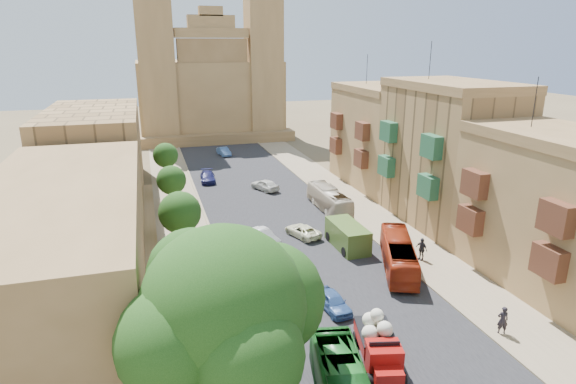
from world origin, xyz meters
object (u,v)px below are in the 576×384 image
street_tree_b (180,213)px  street_tree_d (166,155)px  car_dkblue (208,177)px  pedestrian_c (421,249)px  car_white_b (265,185)px  pedestrian_a (503,320)px  car_white_a (263,237)px  olive_pickup (347,236)px  car_blue_a (333,301)px  street_tree_c (171,180)px  car_cream (303,231)px  street_tree_a (196,288)px  red_truck (379,343)px  bus_cream_east (329,199)px  car_blue_b (224,151)px  bus_red_east (398,254)px  ficus_tree (226,312)px  church (209,86)px

street_tree_b → street_tree_d: (0.00, 24.00, -0.36)m
car_dkblue → pedestrian_c: (13.82, -28.63, 0.31)m
car_white_b → pedestrian_a: pedestrian_a is taller
car_white_a → pedestrian_c: pedestrian_c is taller
street_tree_b → olive_pickup: 14.52m
street_tree_d → car_blue_a: street_tree_d is taller
street_tree_c → car_cream: street_tree_c is taller
street_tree_d → car_cream: street_tree_d is taller
street_tree_a → car_cream: (11.00, 12.62, -2.34)m
car_white_b → red_truck: bearing=61.8°
bus_cream_east → car_white_b: bus_cream_east is taller
street_tree_d → car_blue_b: street_tree_d is taller
red_truck → bus_red_east: 12.39m
olive_pickup → car_white_b: 18.95m
ficus_tree → street_tree_d: size_ratio=1.97×
street_tree_b → church: bearing=79.6°
street_tree_d → olive_pickup: 30.33m
car_white_a → car_cream: 3.93m
ficus_tree → pedestrian_c: ficus_tree is taller
bus_cream_east → car_blue_a: bus_cream_east is taller
pedestrian_a → ficus_tree: bearing=26.2°
street_tree_b → car_white_a: 7.73m
street_tree_c → street_tree_b: bearing=-90.0°
church → pedestrian_c: 62.78m
church → street_tree_c: size_ratio=7.55×
pedestrian_c → bus_red_east: bearing=-88.3°
bus_red_east → bus_cream_east: bearing=-67.0°
car_blue_a → car_white_a: bearing=92.6°
pedestrian_a → car_cream: bearing=-50.6°
street_tree_c → bus_cream_east: (16.02, -5.16, -2.00)m
bus_red_east → car_white_b: size_ratio=2.21×
olive_pickup → bus_red_east: (2.13, -5.12, 0.22)m
street_tree_b → car_blue_b: bearing=75.4°
car_white_a → church: bearing=66.2°
church → car_white_a: bearing=-93.0°
church → street_tree_c: (-10.00, -42.61, -6.30)m
ficus_tree → car_blue_a: size_ratio=2.72×
street_tree_a → street_tree_d: bearing=90.0°
street_tree_b → pedestrian_a: bearing=-44.7°
bus_cream_east → street_tree_b: bearing=22.6°
street_tree_a → bus_red_east: street_tree_a is taller
street_tree_c → pedestrian_c: size_ratio=2.50×
car_dkblue → car_white_b: bearing=-38.5°
bus_red_east → car_white_b: 24.37m
street_tree_a → car_dkblue: size_ratio=0.97×
car_white_b → car_blue_b: bearing=-110.2°
car_cream → pedestrian_c: 10.90m
bus_cream_east → car_blue_a: 20.31m
car_blue_b → bus_red_east: bearing=-90.2°
street_tree_b → red_truck: bearing=-63.1°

